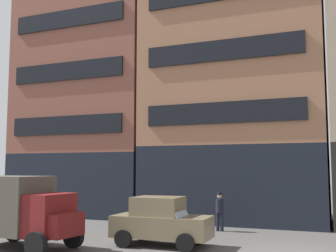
# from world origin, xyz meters

# --- Properties ---
(building_far_left) EXTENTS (9.54, 5.96, 17.41)m
(building_far_left) POSITION_xyz_m (-13.78, 9.07, 8.75)
(building_far_left) COLOR black
(building_far_left) RESTS_ON ground_plane
(building_center_left) EXTENTS (10.34, 5.96, 17.60)m
(building_center_left) POSITION_xyz_m (-4.19, 9.07, 8.84)
(building_center_left) COLOR black
(building_center_left) RESTS_ON ground_plane
(delivery_truck_near) EXTENTS (4.47, 2.41, 2.62)m
(delivery_truck_near) POSITION_xyz_m (-9.69, -1.88, 1.42)
(delivery_truck_near) COLOR maroon
(delivery_truck_near) RESTS_ON ground_plane
(sedan_light) EXTENTS (3.75, 1.95, 1.83)m
(sedan_light) POSITION_xyz_m (-5.12, 0.51, 0.91)
(sedan_light) COLOR #7A6B4C
(sedan_light) RESTS_ON ground_plane
(pedestrian_officer) EXTENTS (0.50, 0.50, 1.79)m
(pedestrian_officer) POSITION_xyz_m (-4.03, 4.94, 0.98)
(pedestrian_officer) COLOR black
(pedestrian_officer) RESTS_ON ground_plane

